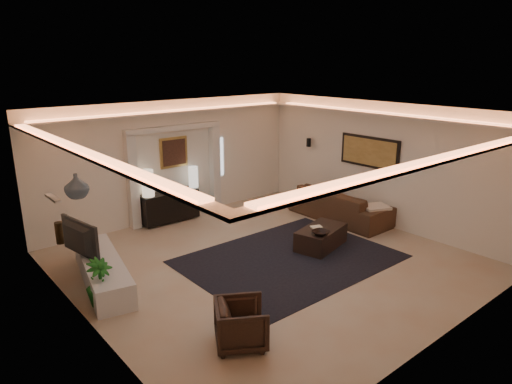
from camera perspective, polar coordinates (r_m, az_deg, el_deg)
floor at (r=9.08m, az=1.48°, el=-8.64°), size 7.00×7.00×0.00m
ceiling at (r=8.29m, az=1.63°, el=9.86°), size 7.00×7.00×0.00m
wall_back at (r=11.35m, az=-10.25°, el=3.93°), size 7.00×0.00×7.00m
wall_front at (r=6.53m, az=22.48°, el=-6.35°), size 7.00×0.00×7.00m
wall_left at (r=6.89m, az=-20.92°, el=-5.00°), size 0.00×7.00×7.00m
wall_right at (r=11.13m, az=15.20°, el=3.38°), size 0.00×7.00×7.00m
cove_soffit at (r=8.32m, az=1.61°, el=7.95°), size 7.00×7.00×0.04m
daylight_slit at (r=12.06m, az=-4.61°, el=4.37°), size 0.25×0.03×1.00m
area_rug at (r=9.19m, az=4.21°, el=-8.32°), size 4.00×3.00×0.01m
pilaster_left at (r=10.84m, az=-15.15°, el=1.13°), size 0.22×0.20×2.20m
pilaster_right at (r=11.94m, az=-5.15°, el=3.01°), size 0.22×0.20×2.20m
alcove_header at (r=11.13m, az=-10.20°, el=7.87°), size 2.52×0.20×0.12m
painting_frame at (r=11.29m, az=-10.23°, el=4.89°), size 0.74×0.04×0.74m
painting_canvas at (r=11.27m, az=-10.16°, el=4.88°), size 0.62×0.02×0.62m
art_panel_frame at (r=11.23m, az=13.96°, el=4.88°), size 0.04×1.64×0.74m
art_panel_gold at (r=11.21m, az=13.88°, el=4.86°), size 0.02×1.50×0.62m
wall_sconce at (r=12.36m, az=6.59°, el=6.16°), size 0.12×0.12×0.22m
wall_niche at (r=8.13m, az=-24.00°, el=-0.69°), size 0.10×0.55×0.04m
console at (r=11.26m, az=-10.72°, el=-1.73°), size 1.42×0.47×0.70m
lamp_left at (r=10.84m, az=-13.36°, el=1.20°), size 0.34×0.34×0.63m
lamp_right at (r=11.42m, az=-7.84°, el=2.25°), size 0.31×0.31×0.52m
media_ledge at (r=8.61m, az=-18.59°, el=-9.34°), size 1.11×2.54×0.46m
tv at (r=8.67m, az=-21.75°, el=-5.54°), size 1.13×0.34×0.65m
figurine at (r=9.43m, az=-23.29°, el=-4.85°), size 0.20×0.20×0.42m
ginger_jar at (r=7.85m, az=-21.49°, el=0.70°), size 0.44×0.44×0.40m
plant at (r=7.82m, az=-18.88°, el=-10.69°), size 0.59×0.59×0.79m
sofa at (r=11.45m, az=10.36°, el=-1.53°), size 2.60×1.03×0.76m
throw_blanket at (r=10.87m, az=14.70°, el=-1.82°), size 0.72×0.67×0.06m
throw_pillow at (r=11.58m, az=8.49°, el=-0.34°), size 0.20×0.41×0.40m
coffee_table at (r=9.76m, az=8.10°, el=-5.67°), size 1.32×0.94×0.45m
bowl at (r=9.30m, az=8.07°, el=-5.17°), size 0.37×0.37×0.08m
magazine at (r=9.68m, az=7.54°, el=-4.43°), size 0.27×0.23×0.03m
armchair at (r=6.54m, az=-1.87°, el=-16.13°), size 0.96×0.95×0.64m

